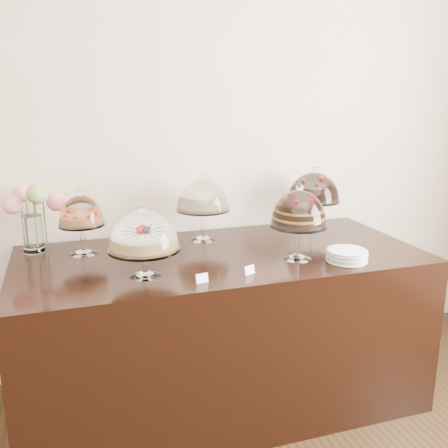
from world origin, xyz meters
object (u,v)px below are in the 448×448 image
object	(u,v)px
cake_stand_sugar_sponge	(143,234)
cake_stand_dark_choco	(314,189)
cake_stand_choco_layer	(299,211)
flower_vase	(33,210)
plate_stack	(347,256)
cake_stand_cheesecake	(203,198)
cake_stand_fruit_tart	(81,214)
display_counter	(221,328)

from	to	relation	value
cake_stand_sugar_sponge	cake_stand_dark_choco	xyz separation A→B (m)	(1.16, 0.50, 0.06)
cake_stand_choco_layer	flower_vase	distance (m)	1.43
plate_stack	cake_stand_dark_choco	bearing A→B (deg)	78.92
cake_stand_choco_layer	plate_stack	bearing A→B (deg)	-27.31
cake_stand_sugar_sponge	flower_vase	distance (m)	0.75
cake_stand_sugar_sponge	plate_stack	distance (m)	1.06
cake_stand_cheesecake	plate_stack	distance (m)	0.89
cake_stand_fruit_tart	plate_stack	distance (m)	1.43
display_counter	cake_stand_sugar_sponge	xyz separation A→B (m)	(-0.45, -0.22, 0.66)
cake_stand_choco_layer	cake_stand_dark_choco	distance (m)	0.61
cake_stand_cheesecake	cake_stand_dark_choco	world-z (taller)	cake_stand_dark_choco
display_counter	flower_vase	xyz separation A→B (m)	(-0.96, 0.34, 0.69)
cake_stand_dark_choco	cake_stand_fruit_tart	xyz separation A→B (m)	(-1.42, -0.06, -0.04)
cake_stand_dark_choco	plate_stack	xyz separation A→B (m)	(-0.12, -0.61, -0.23)
flower_vase	plate_stack	xyz separation A→B (m)	(1.55, -0.67, -0.21)
cake_stand_cheesecake	plate_stack	world-z (taller)	cake_stand_cheesecake
cake_stand_choco_layer	cake_stand_fruit_tart	size ratio (longest dim) A/B	1.13
cake_stand_fruit_tart	plate_stack	xyz separation A→B (m)	(1.30, -0.56, -0.19)
cake_stand_choco_layer	cake_stand_cheesecake	xyz separation A→B (m)	(-0.38, 0.50, -0.00)
cake_stand_sugar_sponge	plate_stack	size ratio (longest dim) A/B	1.70
display_counter	cake_stand_dark_choco	size ratio (longest dim) A/B	5.40
display_counter	cake_stand_dark_choco	distance (m)	1.04
display_counter	cake_stand_choco_layer	distance (m)	0.82
cake_stand_sugar_sponge	plate_stack	bearing A→B (deg)	-6.15
flower_vase	cake_stand_dark_choco	bearing A→B (deg)	-1.79
display_counter	cake_stand_dark_choco	bearing A→B (deg)	21.99
cake_stand_fruit_tart	flower_vase	distance (m)	0.27
cake_stand_cheesecake	plate_stack	xyz separation A→B (m)	(0.61, -0.61, -0.23)
flower_vase	cake_stand_choco_layer	bearing A→B (deg)	-22.57
display_counter	cake_stand_choco_layer	size ratio (longest dim) A/B	5.41
display_counter	cake_stand_fruit_tart	bearing A→B (deg)	162.29
cake_stand_sugar_sponge	cake_stand_cheesecake	bearing A→B (deg)	49.33
cake_stand_choco_layer	cake_stand_fruit_tart	world-z (taller)	cake_stand_choco_layer
display_counter	cake_stand_sugar_sponge	distance (m)	0.83
cake_stand_dark_choco	display_counter	bearing A→B (deg)	-158.01
cake_stand_choco_layer	cake_stand_dark_choco	xyz separation A→B (m)	(0.35, 0.50, 0.01)
cake_stand_cheesecake	flower_vase	bearing A→B (deg)	176.76
cake_stand_sugar_sponge	cake_stand_fruit_tart	distance (m)	0.52
cake_stand_cheesecake	plate_stack	bearing A→B (deg)	-45.27
cake_stand_cheesecake	cake_stand_fruit_tart	size ratio (longest dim) A/B	1.11
cake_stand_cheesecake	cake_stand_dark_choco	xyz separation A→B (m)	(0.73, 0.00, 0.01)
cake_stand_fruit_tart	cake_stand_sugar_sponge	bearing A→B (deg)	-59.39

